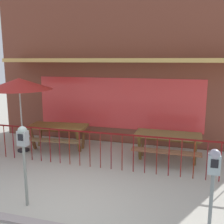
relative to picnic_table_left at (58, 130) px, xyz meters
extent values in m
plane|color=#A7A598|center=(1.61, -3.13, -0.61)|extent=(40.00, 40.00, 0.00)
cube|color=#3B1C0C|center=(1.61, 1.42, -0.61)|extent=(8.64, 0.54, 0.01)
cube|color=brown|center=(1.61, 1.42, 2.07)|extent=(8.64, 0.50, 5.36)
cube|color=#D83838|center=(1.61, 1.16, 0.74)|extent=(5.62, 0.02, 1.70)
cube|color=tan|center=(1.61, 0.71, 2.16)|extent=(7.35, 0.92, 0.12)
cube|color=maroon|center=(1.61, -1.09, 0.34)|extent=(7.26, 0.04, 0.04)
cylinder|color=maroon|center=(-1.15, -1.09, -0.14)|extent=(0.02, 0.02, 0.95)
cylinder|color=maroon|center=(-0.86, -1.09, -0.14)|extent=(0.02, 0.02, 0.95)
cylinder|color=maroon|center=(-0.57, -1.09, -0.14)|extent=(0.02, 0.02, 0.95)
cylinder|color=maroon|center=(-0.28, -1.09, -0.14)|extent=(0.02, 0.02, 0.95)
cylinder|color=maroon|center=(0.01, -1.09, -0.14)|extent=(0.02, 0.02, 0.95)
cylinder|color=maroon|center=(0.30, -1.09, -0.14)|extent=(0.02, 0.02, 0.95)
cylinder|color=maroon|center=(0.59, -1.09, -0.14)|extent=(0.02, 0.02, 0.95)
cylinder|color=maroon|center=(0.88, -1.09, -0.14)|extent=(0.02, 0.02, 0.95)
cylinder|color=maroon|center=(1.17, -1.09, -0.14)|extent=(0.02, 0.02, 0.95)
cylinder|color=maroon|center=(1.46, -1.09, -0.14)|extent=(0.02, 0.02, 0.95)
cylinder|color=maroon|center=(1.75, -1.09, -0.14)|extent=(0.02, 0.02, 0.95)
cylinder|color=maroon|center=(2.04, -1.09, -0.14)|extent=(0.02, 0.02, 0.95)
cylinder|color=maroon|center=(2.33, -1.09, -0.14)|extent=(0.02, 0.02, 0.95)
cylinder|color=maroon|center=(2.62, -1.09, -0.14)|extent=(0.02, 0.02, 0.95)
cylinder|color=maroon|center=(2.92, -1.09, -0.14)|extent=(0.02, 0.02, 0.95)
cylinder|color=maroon|center=(3.21, -1.09, -0.14)|extent=(0.02, 0.02, 0.95)
cylinder|color=maroon|center=(3.50, -1.09, -0.14)|extent=(0.02, 0.02, 0.95)
cylinder|color=maroon|center=(3.79, -1.09, -0.14)|extent=(0.02, 0.02, 0.95)
cylinder|color=maroon|center=(4.08, -1.09, -0.14)|extent=(0.02, 0.02, 0.95)
cylinder|color=maroon|center=(4.37, -1.09, -0.14)|extent=(0.02, 0.02, 0.95)
cylinder|color=maroon|center=(4.66, -1.09, -0.14)|extent=(0.02, 0.02, 0.95)
cube|color=brown|center=(0.00, 0.00, 0.13)|extent=(1.87, 0.94, 0.07)
cube|color=brown|center=(0.05, -0.55, -0.17)|extent=(1.82, 0.44, 0.05)
cube|color=brown|center=(-0.05, 0.55, -0.17)|extent=(1.82, 0.44, 0.05)
cube|color=brown|center=(-0.71, -0.35, -0.24)|extent=(0.10, 0.35, 0.78)
cube|color=brown|center=(-0.76, 0.21, -0.24)|extent=(0.10, 0.35, 0.78)
cube|color=brown|center=(0.76, -0.21, -0.24)|extent=(0.10, 0.35, 0.78)
cube|color=brown|center=(0.71, 0.35, -0.24)|extent=(0.10, 0.35, 0.78)
cube|color=brown|center=(3.39, -0.06, 0.13)|extent=(1.81, 0.78, 0.07)
cube|color=brown|center=(3.38, -0.61, -0.17)|extent=(1.80, 0.28, 0.05)
cube|color=brown|center=(3.39, 0.49, -0.17)|extent=(1.80, 0.28, 0.05)
cube|color=brown|center=(2.65, -0.33, -0.24)|extent=(0.07, 0.35, 0.78)
cube|color=brown|center=(2.65, 0.23, -0.24)|extent=(0.07, 0.35, 0.78)
cube|color=brown|center=(4.12, -0.35, -0.24)|extent=(0.07, 0.35, 0.78)
cube|color=brown|center=(4.13, 0.21, -0.24)|extent=(0.07, 0.35, 0.78)
cylinder|color=black|center=(-0.97, -0.49, -0.59)|extent=(0.36, 0.36, 0.05)
cylinder|color=#B1B9B0|center=(-0.97, -0.49, 0.49)|extent=(0.04, 0.04, 2.21)
cone|color=#B32621|center=(-0.97, -0.49, 1.47)|extent=(1.94, 1.94, 0.34)
cylinder|color=slate|center=(4.29, -3.26, -0.07)|extent=(0.06, 0.06, 1.09)
cube|color=#85979E|center=(4.29, -3.26, 0.63)|extent=(0.18, 0.14, 0.30)
sphere|color=gray|center=(4.29, -3.26, 0.78)|extent=(0.17, 0.17, 0.17)
cube|color=black|center=(4.29, -3.34, 0.67)|extent=(0.11, 0.01, 0.13)
cylinder|color=gray|center=(0.95, -3.20, 0.00)|extent=(0.06, 0.06, 1.22)
cube|color=gray|center=(0.95, -3.20, 0.75)|extent=(0.18, 0.14, 0.28)
sphere|color=gray|center=(0.95, -3.20, 0.89)|extent=(0.17, 0.17, 0.17)
cube|color=black|center=(0.95, -3.28, 0.78)|extent=(0.11, 0.01, 0.13)
camera|label=1|loc=(3.84, -7.31, 2.18)|focal=42.69mm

